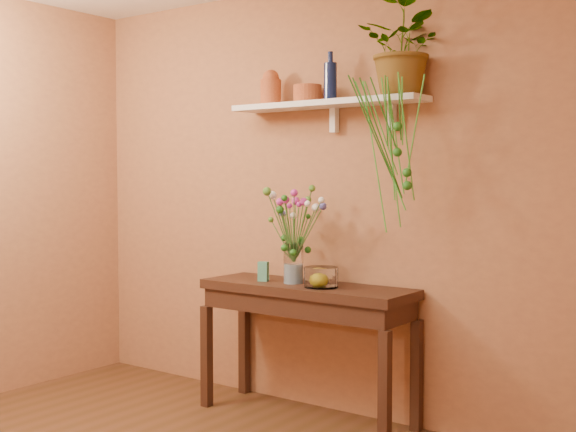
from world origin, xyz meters
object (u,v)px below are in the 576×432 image
(glass_bowl, at_px, (321,278))
(sideboard, at_px, (306,304))
(terracotta_jug, at_px, (271,88))
(spider_plant, at_px, (405,47))
(blue_bottle, at_px, (330,81))
(glass_vase, at_px, (293,266))
(bouquet, at_px, (293,214))

(glass_bowl, bearing_deg, sideboard, 158.17)
(sideboard, relative_size, terracotta_jug, 6.07)
(spider_plant, distance_m, glass_bowl, 1.41)
(blue_bottle, relative_size, glass_bowl, 1.44)
(terracotta_jug, bearing_deg, glass_vase, -23.80)
(blue_bottle, xyz_separation_m, bouquet, (-0.19, -0.11, -0.80))
(blue_bottle, xyz_separation_m, glass_bowl, (0.04, -0.15, -1.18))
(terracotta_jug, bearing_deg, sideboard, -16.46)
(terracotta_jug, relative_size, spider_plant, 0.42)
(terracotta_jug, bearing_deg, bouquet, -25.11)
(terracotta_jug, xyz_separation_m, spider_plant, (0.95, 0.00, 0.16))
(sideboard, relative_size, glass_vase, 5.44)
(sideboard, xyz_separation_m, spider_plant, (0.60, 0.11, 1.50))
(terracotta_jug, height_order, blue_bottle, blue_bottle)
(terracotta_jug, relative_size, blue_bottle, 0.77)
(spider_plant, distance_m, glass_vase, 1.45)
(bouquet, bearing_deg, sideboard, 15.43)
(spider_plant, bearing_deg, bouquet, -169.34)
(terracotta_jug, distance_m, glass_bowl, 1.28)
(sideboard, relative_size, blue_bottle, 4.67)
(sideboard, xyz_separation_m, blue_bottle, (0.11, 0.09, 1.35))
(spider_plant, bearing_deg, glass_bowl, -160.05)
(bouquet, distance_m, glass_bowl, 0.44)
(sideboard, xyz_separation_m, terracotta_jug, (-0.35, 0.10, 1.34))
(glass_vase, bearing_deg, bouquet, -56.86)
(blue_bottle, relative_size, bouquet, 0.62)
(glass_vase, relative_size, glass_bowl, 1.24)
(blue_bottle, distance_m, bouquet, 0.84)
(glass_bowl, bearing_deg, glass_vase, 168.77)
(glass_vase, distance_m, glass_bowl, 0.25)
(terracotta_jug, height_order, glass_vase, terracotta_jug)
(spider_plant, bearing_deg, glass_vase, -170.29)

